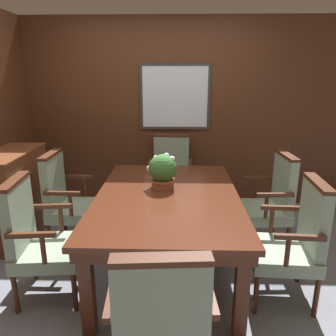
{
  "coord_description": "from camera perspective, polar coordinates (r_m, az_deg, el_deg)",
  "views": [
    {
      "loc": [
        0.22,
        -2.64,
        1.78
      ],
      "look_at": [
        0.14,
        0.22,
        0.93
      ],
      "focal_mm": 35.0,
      "sensor_mm": 36.0,
      "label": 1
    }
  ],
  "objects": [
    {
      "name": "chair_right_far",
      "position": [
        3.51,
        17.35,
        -5.32
      ],
      "size": [
        0.53,
        0.57,
        1.0
      ],
      "rotation": [
        0.0,
        0.0,
        -1.52
      ],
      "color": "#472314",
      "rests_on": "ground_plane"
    },
    {
      "name": "wall_back",
      "position": [
        4.4,
        -1.27,
        9.26
      ],
      "size": [
        7.2,
        0.08,
        2.45
      ],
      "color": "#4C2816",
      "rests_on": "ground_plane"
    },
    {
      "name": "chair_left_near",
      "position": [
        2.83,
        -21.73,
        -11.13
      ],
      "size": [
        0.55,
        0.58,
        1.0
      ],
      "rotation": [
        0.0,
        0.0,
        1.66
      ],
      "color": "#472314",
      "rests_on": "ground_plane"
    },
    {
      "name": "chair_right_near",
      "position": [
        2.79,
        21.14,
        -11.51
      ],
      "size": [
        0.53,
        0.57,
        1.0
      ],
      "rotation": [
        0.0,
        0.0,
        -1.63
      ],
      "color": "#472314",
      "rests_on": "ground_plane"
    },
    {
      "name": "chair_head_far",
      "position": [
        4.23,
        0.43,
        -0.86
      ],
      "size": [
        0.57,
        0.54,
        1.0
      ],
      "rotation": [
        0.0,
        0.0,
        -0.08
      ],
      "color": "#472314",
      "rests_on": "ground_plane"
    },
    {
      "name": "chair_left_far",
      "position": [
        3.55,
        -17.16,
        -5.07
      ],
      "size": [
        0.51,
        0.55,
        1.0
      ],
      "rotation": [
        0.0,
        0.0,
        1.57
      ],
      "color": "#472314",
      "rests_on": "ground_plane"
    },
    {
      "name": "chair_head_near",
      "position": [
        1.87,
        -1.2,
        -25.88
      ],
      "size": [
        0.57,
        0.54,
        1.0
      ],
      "rotation": [
        0.0,
        0.0,
        3.21
      ],
      "color": "#472314",
      "rests_on": "ground_plane"
    },
    {
      "name": "ground_plane",
      "position": [
        3.19,
        -2.79,
        -17.4
      ],
      "size": [
        14.0,
        14.0,
        0.0
      ],
      "primitive_type": "plane",
      "color": "gray"
    },
    {
      "name": "dining_table",
      "position": [
        2.94,
        -0.09,
        -6.22
      ],
      "size": [
        1.25,
        1.87,
        0.73
      ],
      "color": "#4C2314",
      "rests_on": "ground_plane"
    },
    {
      "name": "sideboard_cabinet",
      "position": [
        3.91,
        -25.21,
        -4.44
      ],
      "size": [
        0.44,
        0.94,
        0.98
      ],
      "color": "brown",
      "rests_on": "ground_plane"
    },
    {
      "name": "potted_plant",
      "position": [
        3.05,
        -0.94,
        -0.47
      ],
      "size": [
        0.28,
        0.28,
        0.32
      ],
      "color": "#9E5638",
      "rests_on": "dining_table"
    }
  ]
}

